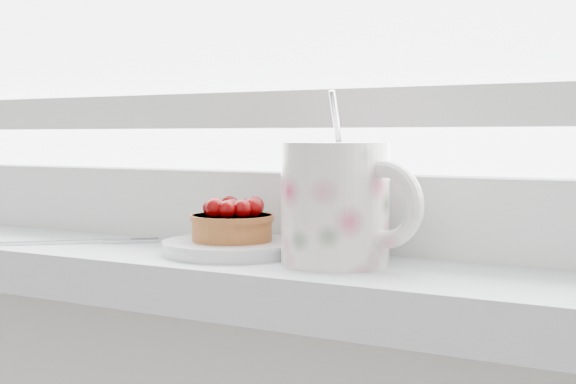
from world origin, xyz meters
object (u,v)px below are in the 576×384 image
Objects in this scene: raspberry_tart at (232,221)px; floral_mug at (339,201)px; saucer at (232,247)px; fork at (70,242)px.

raspberry_tart is 0.11m from floral_mug.
saucer is at bearing -115.66° from raspberry_tart.
fork is at bearing -173.34° from saucer.
raspberry_tart reaches higher than fork.
saucer is 1.67× the size of raspberry_tart.
raspberry_tart is 0.52× the size of floral_mug.
raspberry_tart is 0.18m from fork.
saucer is 0.12m from floral_mug.
saucer is 0.87× the size of floral_mug.
fork is at bearing -177.15° from floral_mug.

